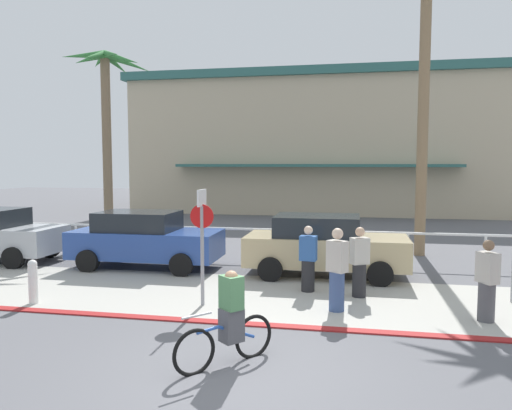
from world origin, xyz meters
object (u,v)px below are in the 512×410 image
at_px(stop_sign_bike_lane, 202,230).
at_px(pedestrian_2, 359,265).
at_px(bollard_1, 33,281).
at_px(cyclist_blue_0, 229,320).
at_px(palm_tree_1, 107,98).
at_px(palm_tree_2, 425,42).
at_px(pedestrian_0, 308,262).
at_px(pedestrian_3, 487,285).
at_px(pedestrian_1, 337,273).
at_px(car_blue_1, 145,239).
at_px(car_tan_2, 324,245).

xyz_separation_m(stop_sign_bike_lane, pedestrian_2, (3.38, 1.35, -0.92)).
relative_size(bollard_1, cyclist_blue_0, 0.67).
relative_size(bollard_1, palm_tree_1, 0.13).
distance_m(palm_tree_2, cyclist_blue_0, 12.65).
bearing_deg(pedestrian_0, stop_sign_bike_lane, -143.26).
bearing_deg(pedestrian_2, palm_tree_1, 145.86).
relative_size(pedestrian_2, pedestrian_3, 1.01).
height_order(pedestrian_0, pedestrian_1, pedestrian_1).
relative_size(stop_sign_bike_lane, cyclist_blue_0, 1.71).
distance_m(car_blue_1, cyclist_blue_0, 7.64).
relative_size(stop_sign_bike_lane, car_tan_2, 0.58).
xyz_separation_m(palm_tree_1, car_blue_1, (3.44, -4.45, -4.82)).
bearing_deg(car_tan_2, car_blue_1, 178.92).
relative_size(cyclist_blue_0, pedestrian_0, 0.93).
bearing_deg(cyclist_blue_0, car_blue_1, 123.38).
xyz_separation_m(palm_tree_1, palm_tree_2, (11.79, -0.75, 1.41)).
bearing_deg(car_tan_2, bollard_1, -147.42).
bearing_deg(stop_sign_bike_lane, palm_tree_1, 128.54).
bearing_deg(car_tan_2, pedestrian_1, -82.08).
height_order(car_blue_1, pedestrian_2, car_blue_1).
distance_m(car_tan_2, pedestrian_3, 4.75).
xyz_separation_m(car_blue_1, pedestrian_3, (8.67, -3.45, -0.12)).
distance_m(car_blue_1, pedestrian_2, 6.60).
height_order(stop_sign_bike_lane, palm_tree_1, palm_tree_1).
distance_m(stop_sign_bike_lane, cyclist_blue_0, 3.35).
relative_size(bollard_1, pedestrian_0, 0.62).
distance_m(pedestrian_0, pedestrian_1, 1.64).
relative_size(palm_tree_2, pedestrian_1, 5.36).
bearing_deg(cyclist_blue_0, bollard_1, 155.30).
bearing_deg(stop_sign_bike_lane, pedestrian_2, 21.85).
relative_size(bollard_1, pedestrian_1, 0.56).
bearing_deg(pedestrian_2, pedestrian_3, -28.95).
xyz_separation_m(palm_tree_1, pedestrian_0, (8.47, -6.30, -4.95)).
xyz_separation_m(stop_sign_bike_lane, palm_tree_2, (5.49, 7.17, 5.43)).
bearing_deg(pedestrian_3, palm_tree_1, 146.86).
height_order(pedestrian_1, pedestrian_2, pedestrian_1).
bearing_deg(stop_sign_bike_lane, pedestrian_1, 2.85).
distance_m(bollard_1, car_tan_2, 7.34).
relative_size(palm_tree_1, car_blue_1, 1.71).
xyz_separation_m(cyclist_blue_0, pedestrian_0, (0.84, 4.53, 0.05)).
bearing_deg(pedestrian_1, bollard_1, -173.74).
relative_size(palm_tree_1, cyclist_blue_0, 5.01).
bearing_deg(pedestrian_3, car_blue_1, 158.29).
distance_m(cyclist_blue_0, pedestrian_1, 3.43).
xyz_separation_m(stop_sign_bike_lane, pedestrian_3, (5.80, 0.01, -0.92)).
relative_size(car_blue_1, cyclist_blue_0, 2.93).
xyz_separation_m(bollard_1, car_blue_1, (0.86, 4.05, 0.35)).
bearing_deg(cyclist_blue_0, pedestrian_3, 33.13).
distance_m(stop_sign_bike_lane, pedestrian_0, 2.86).
distance_m(cyclist_blue_0, pedestrian_3, 5.34).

